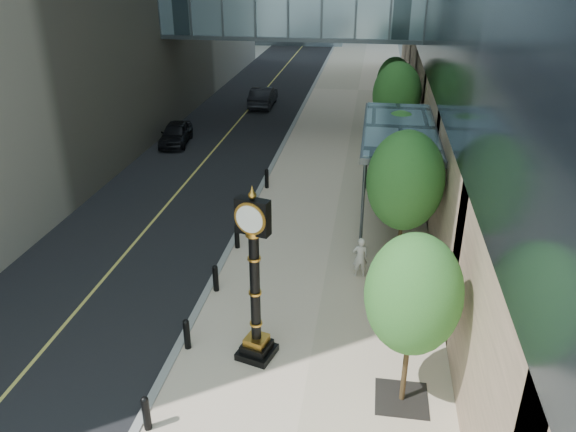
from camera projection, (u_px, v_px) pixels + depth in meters
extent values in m
cube|color=black|center=(267.00, 87.00, 49.51)|extent=(8.00, 180.00, 0.02)
cube|color=beige|center=(358.00, 90.00, 48.40)|extent=(8.00, 180.00, 0.06)
cube|color=gray|center=(312.00, 89.00, 48.95)|extent=(0.25, 180.00, 0.07)
cube|color=#45646F|center=(293.00, 11.00, 35.03)|extent=(17.00, 4.00, 3.00)
cube|color=#383F44|center=(293.00, 35.00, 35.65)|extent=(17.00, 4.20, 0.25)
cube|color=#383F44|center=(400.00, 131.00, 23.04)|extent=(3.00, 8.00, 0.25)
cube|color=#45646F|center=(400.00, 127.00, 22.97)|extent=(2.80, 7.80, 0.06)
cylinder|color=#383F44|center=(362.00, 212.00, 20.81)|extent=(0.12, 0.12, 4.20)
cylinder|color=#383F44|center=(367.00, 149.00, 27.42)|extent=(0.12, 0.12, 4.20)
cylinder|color=black|center=(146.00, 415.00, 13.84)|extent=(0.20, 0.20, 0.90)
cylinder|color=black|center=(187.00, 335.00, 16.70)|extent=(0.20, 0.20, 0.90)
cylinder|color=black|center=(216.00, 279.00, 19.56)|extent=(0.20, 0.20, 0.90)
cylinder|color=black|center=(237.00, 237.00, 22.42)|extent=(0.20, 0.20, 0.90)
cylinder|color=black|center=(254.00, 205.00, 25.29)|extent=(0.20, 0.20, 0.90)
cylinder|color=black|center=(267.00, 179.00, 28.15)|extent=(0.20, 0.20, 0.90)
cube|color=black|center=(402.00, 398.00, 14.95)|extent=(1.40, 1.40, 0.02)
cylinder|color=#45361D|center=(406.00, 360.00, 14.41)|extent=(0.14, 0.14, 2.59)
ellipsoid|color=#225D23|center=(413.00, 294.00, 13.55)|extent=(2.38, 2.38, 3.17)
cube|color=black|center=(396.00, 273.00, 20.76)|extent=(1.40, 1.40, 0.02)
cylinder|color=#45361D|center=(400.00, 239.00, 20.15)|extent=(0.14, 0.14, 2.91)
ellipsoid|color=#225D23|center=(405.00, 181.00, 19.19)|extent=(2.66, 2.66, 3.55)
cube|color=black|center=(393.00, 203.00, 26.57)|extent=(1.40, 1.40, 0.02)
cylinder|color=#45361D|center=(396.00, 180.00, 26.07)|extent=(0.14, 0.14, 2.37)
ellipsoid|color=#225D23|center=(399.00, 142.00, 25.29)|extent=(2.17, 2.17, 2.89)
cube|color=black|center=(392.00, 158.00, 32.38)|extent=(1.40, 1.40, 0.02)
cylinder|color=#45361D|center=(394.00, 134.00, 31.77)|extent=(0.14, 0.14, 2.91)
ellipsoid|color=#225D23|center=(397.00, 94.00, 30.81)|extent=(2.67, 2.67, 3.56)
cube|color=black|center=(390.00, 127.00, 38.19)|extent=(1.40, 1.40, 0.02)
cylinder|color=#45361D|center=(392.00, 109.00, 37.67)|extent=(0.14, 0.14, 2.47)
ellipsoid|color=#225D23|center=(394.00, 80.00, 36.85)|extent=(2.27, 2.27, 3.02)
cube|color=black|center=(257.00, 352.00, 16.54)|extent=(1.22, 1.22, 0.22)
cube|color=black|center=(257.00, 346.00, 16.45)|extent=(0.95, 0.95, 0.22)
cube|color=gold|center=(257.00, 340.00, 16.35)|extent=(0.74, 0.74, 0.22)
cylinder|color=black|center=(255.00, 287.00, 15.58)|extent=(0.28, 0.28, 3.39)
cube|color=black|center=(253.00, 216.00, 14.65)|extent=(0.98, 0.57, 0.98)
cylinder|color=white|center=(254.00, 213.00, 14.82)|extent=(0.75, 0.25, 0.77)
cylinder|color=white|center=(251.00, 220.00, 14.48)|extent=(0.75, 0.25, 0.77)
sphere|color=gold|center=(252.00, 195.00, 14.39)|extent=(0.22, 0.22, 0.22)
imported|color=beige|center=(360.00, 257.00, 20.31)|extent=(0.64, 0.49, 1.56)
imported|color=black|center=(176.00, 133.00, 34.66)|extent=(2.02, 4.09, 1.34)
imported|color=black|center=(263.00, 96.00, 43.16)|extent=(1.66, 4.60, 1.51)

